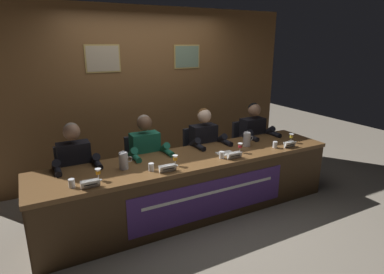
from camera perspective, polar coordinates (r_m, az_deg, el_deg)
ground_plane at (r=4.19m, az=0.00°, el=-13.09°), size 12.00×12.00×0.00m
wall_back_panelled at (r=5.07m, az=-8.02°, el=7.68°), size 4.96×0.14×2.60m
conference_table at (r=3.87m, az=0.83°, el=-7.21°), size 3.76×0.81×0.74m
chair_far_left at (r=4.17m, az=-20.13°, el=-7.77°), size 0.44×0.45×0.89m
panelist_far_left at (r=3.88m, az=-20.09°, el=-5.17°), size 0.51×0.48×1.22m
nameplate_far_left at (r=3.21m, az=-17.80°, el=-8.05°), size 0.18×0.06×0.08m
juice_glass_far_left at (r=3.34m, az=-16.52°, el=-6.10°), size 0.06×0.06×0.12m
water_cup_far_left at (r=3.28m, az=-20.81°, el=-7.84°), size 0.06×0.06×0.08m
chair_center_left at (r=4.34m, az=-8.77°, el=-5.92°), size 0.44×0.45×0.89m
panelist_center_left at (r=4.06m, az=-8.00°, el=-3.29°), size 0.51×0.48×1.22m
nameplate_center_left at (r=3.43m, az=-4.37°, el=-5.63°), size 0.19×0.06×0.08m
juice_glass_center_left at (r=3.57m, az=-3.03°, el=-3.89°), size 0.06×0.06×0.12m
water_cup_center_left at (r=3.48m, az=-7.34°, el=-5.44°), size 0.06×0.06×0.08m
chair_center_right at (r=4.66m, az=1.30°, el=-4.07°), size 0.44×0.45×0.89m
panelist_center_right at (r=4.41m, az=2.58°, el=-1.52°), size 0.51×0.48×1.22m
nameplate_center_right at (r=3.83m, az=7.64°, el=-3.29°), size 0.20×0.06×0.08m
juice_glass_center_right at (r=4.04m, az=8.65°, el=-1.61°), size 0.06×0.06×0.12m
water_cup_center_right at (r=3.83m, az=5.37°, el=-3.30°), size 0.06×0.06×0.08m
chair_far_right at (r=5.12m, az=9.77°, el=-2.41°), size 0.44×0.45×0.89m
panelist_far_right at (r=4.89m, az=11.34°, el=-0.01°), size 0.51×0.48×1.22m
nameplate_far_right at (r=4.40m, az=17.17°, el=-1.27°), size 0.18×0.06×0.08m
juice_glass_far_right at (r=4.61m, az=17.45°, el=0.09°), size 0.06×0.06×0.12m
water_cup_far_right at (r=4.33m, az=14.71°, el=-1.41°), size 0.06×0.06×0.08m
water_pitcher_left_side at (r=3.56m, az=-12.19°, el=-4.17°), size 0.15×0.10×0.21m
water_pitcher_right_side at (r=4.31m, az=9.85°, el=-0.38°), size 0.15×0.10×0.21m
document_stack_center_right at (r=3.99m, az=6.02°, el=-2.93°), size 0.22×0.16×0.01m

